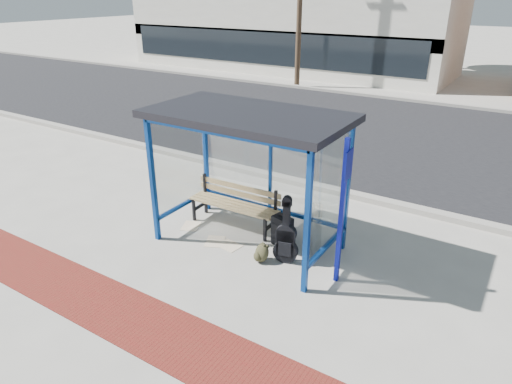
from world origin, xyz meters
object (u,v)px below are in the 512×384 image
Objects in this scene: guitar_bag at (286,240)px; suitcase at (282,231)px; bench at (235,202)px; backpack at (261,253)px.

suitcase is at bearing 111.07° from guitar_bag.
backpack is (1.11, -0.85, -0.33)m from bench.
guitar_bag is 0.48m from backpack.
suitcase is (1.15, -0.21, -0.20)m from bench.
guitar_bag reaches higher than backpack.
guitar_bag is at bearing -38.59° from suitcase.
suitcase is at bearing -11.69° from bench.
guitar_bag is (1.46, -0.64, -0.07)m from bench.
guitar_bag reaches higher than bench.
suitcase is 1.90× the size of backpack.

